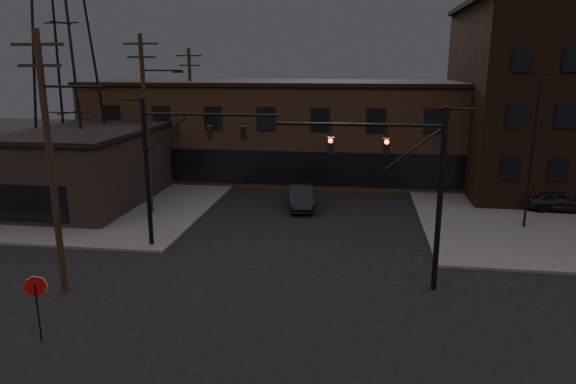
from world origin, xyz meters
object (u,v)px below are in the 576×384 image
object	(u,v)px
parked_car_lot_a	(558,201)
traffic_signal_near	(413,179)
traffic_signal_far	(169,156)
stop_sign	(36,294)
car_crossing	(300,197)

from	to	relation	value
parked_car_lot_a	traffic_signal_near	bearing A→B (deg)	144.51
parked_car_lot_a	traffic_signal_far	bearing A→B (deg)	116.98
traffic_signal_far	stop_sign	xyz separation A→B (m)	(-1.28, -9.99, -3.17)
traffic_signal_far	traffic_signal_near	bearing A→B (deg)	-16.17
parked_car_lot_a	car_crossing	size ratio (longest dim) A/B	0.88
parked_car_lot_a	car_crossing	world-z (taller)	parked_car_lot_a
traffic_signal_near	stop_sign	distance (m)	15.17
stop_sign	parked_car_lot_a	world-z (taller)	stop_sign
parked_car_lot_a	stop_sign	bearing A→B (deg)	132.91
traffic_signal_near	parked_car_lot_a	xyz separation A→B (m)	(10.92, 13.54, -4.08)
parked_car_lot_a	car_crossing	bearing A→B (deg)	97.17
traffic_signal_far	stop_sign	bearing A→B (deg)	-97.32
traffic_signal_near	traffic_signal_far	xyz separation A→B (m)	(-12.07, 3.50, 0.08)
car_crossing	stop_sign	bearing A→B (deg)	-120.53
traffic_signal_far	parked_car_lot_a	bearing A→B (deg)	23.58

